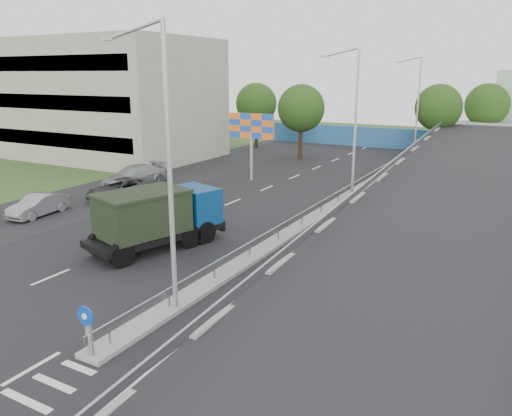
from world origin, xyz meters
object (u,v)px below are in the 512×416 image
Objects in this scene: lamp_post_mid at (353,116)px; parked_car_c at (120,189)px; parked_car_b at (38,205)px; billboard at (251,130)px; parked_car_e at (148,169)px; dump_truck at (158,216)px; lamp_post_far at (416,102)px; sign_bollard at (88,331)px; lamp_post_near at (165,157)px; parked_car_d at (134,176)px.

lamp_post_mid is 16.96m from parked_car_c.
parked_car_c is (1.36, 5.68, 0.04)m from parked_car_b.
lamp_post_mid reaches higher than billboard.
parked_car_c is 7.79m from parked_car_e.
dump_truck reaches higher than parked_car_c.
billboard reaches higher than dump_truck.
lamp_post_far is 35.29m from dump_truck.
lamp_post_far reaches higher than sign_bollard.
sign_bollard is at bearing -91.64° from lamp_post_near.
billboard is 1.35× the size of parked_car_b.
parked_car_b is 9.25m from parked_car_d.
lamp_post_far is 27.85m from parked_car_e.
lamp_post_near is at bearing -57.23° from parked_car_e.
lamp_post_mid is 1.97× the size of parked_car_c.
lamp_post_far is 1.83× the size of billboard.
lamp_post_far reaches higher than parked_car_d.
lamp_post_near is 2.36× the size of parked_car_e.
parked_car_e is (-17.55, -1.02, -5.08)m from lamp_post_mid.
parked_car_e is at bearing 120.61° from parked_car_c.
lamp_post_near is 1.00× the size of lamp_post_far.
billboard is 17.25m from parked_car_b.
dump_truck is at bearing -76.19° from billboard.
dump_truck is 15.08m from parked_car_d.
parked_car_b is (-15.43, -33.66, -5.13)m from lamp_post_far.
lamp_post_mid is at bearing 89.74° from sign_bollard.
parked_car_b is at bearing -90.44° from parked_car_e.
lamp_post_mid is 2.36× the size of parked_car_e.
dump_truck is 1.73× the size of parked_car_e.
lamp_post_mid is 1.83× the size of billboard.
dump_truck is 1.43× the size of parked_car_c.
parked_car_d is (-0.61, 9.23, 0.14)m from parked_car_b.
sign_bollard reaches higher than parked_car_c.
billboard is at bearing 49.98° from parked_car_d.
billboard is 11.68m from parked_car_c.
parked_car_d is (-1.97, 3.56, 0.10)m from parked_car_c.
parked_car_b is at bearing 157.67° from lamp_post_near.
lamp_post_mid is (0.11, 23.83, 4.77)m from sign_bollard.
billboard reaches higher than parked_car_c.
lamp_post_far is 29.65m from parked_car_d.
dump_truck is 18.57m from parked_car_e.
billboard is 0.98× the size of parked_car_d.
sign_bollard reaches higher than parked_car_e.
sign_bollard is 0.30× the size of billboard.
billboard is 9.61m from parked_car_e.
sign_bollard is 25.10m from parked_car_d.
parked_car_b is at bearing -114.62° from lamp_post_far.
parked_car_c is (-13.95, 15.84, -0.32)m from sign_bollard.
sign_bollard reaches higher than parked_car_b.
parked_car_b is (-10.42, 1.02, -1.02)m from dump_truck.
lamp_post_far reaches higher than parked_car_e.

